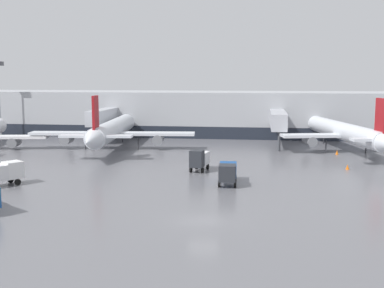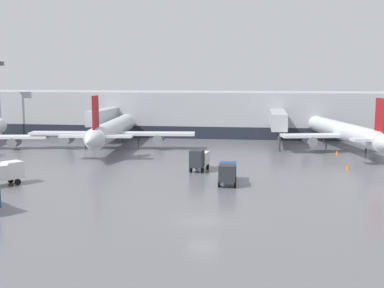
# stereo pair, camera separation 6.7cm
# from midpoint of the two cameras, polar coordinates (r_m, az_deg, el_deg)

# --- Properties ---
(ground_plane) EXTENTS (320.00, 320.00, 0.00)m
(ground_plane) POSITION_cam_midpoint_polar(r_m,az_deg,el_deg) (41.04, 1.29, -9.06)
(ground_plane) COLOR slate
(terminal_building) EXTENTS (160.00, 30.66, 9.00)m
(terminal_building) POSITION_cam_midpoint_polar(r_m,az_deg,el_deg) (101.18, 5.50, 3.63)
(terminal_building) COLOR #9EA0A5
(terminal_building) RESTS_ON ground_plane
(parked_jet_1) EXTENTS (27.83, 34.58, 9.40)m
(parked_jet_1) POSITION_cam_midpoint_polar(r_m,az_deg,el_deg) (81.58, -9.48, 1.61)
(parked_jet_1) COLOR silver
(parked_jet_1) RESTS_ON ground_plane
(parked_jet_3) EXTENTS (20.72, 34.33, 9.20)m
(parked_jet_3) POSITION_cam_midpoint_polar(r_m,az_deg,el_deg) (80.77, 17.67, 1.35)
(parked_jet_3) COLOR silver
(parked_jet_3) RESTS_ON ground_plane
(service_truck_0) EXTENTS (2.14, 5.36, 2.48)m
(service_truck_0) POSITION_cam_midpoint_polar(r_m,az_deg,el_deg) (54.45, 4.21, -3.25)
(service_truck_0) COLOR #19478C
(service_truck_0) RESTS_ON ground_plane
(service_truck_1) EXTENTS (4.45, 5.08, 2.59)m
(service_truck_1) POSITION_cam_midpoint_polar(r_m,az_deg,el_deg) (57.31, -21.84, -3.14)
(service_truck_1) COLOR silver
(service_truck_1) RESTS_ON ground_plane
(service_truck_3) EXTENTS (2.28, 4.26, 2.84)m
(service_truck_3) POSITION_cam_midpoint_polar(r_m,az_deg,el_deg) (61.84, 0.84, -1.77)
(service_truck_3) COLOR silver
(service_truck_3) RESTS_ON ground_plane
(traffic_cone_2) EXTENTS (0.46, 0.46, 0.65)m
(traffic_cone_2) POSITION_cam_midpoint_polar(r_m,az_deg,el_deg) (66.28, 17.92, -2.60)
(traffic_cone_2) COLOR orange
(traffic_cone_2) RESTS_ON ground_plane
(traffic_cone_3) EXTENTS (0.44, 0.44, 0.73)m
(traffic_cone_3) POSITION_cam_midpoint_polar(r_m,az_deg,el_deg) (78.56, 16.78, -0.93)
(traffic_cone_3) COLOR orange
(traffic_cone_3) RESTS_ON ground_plane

